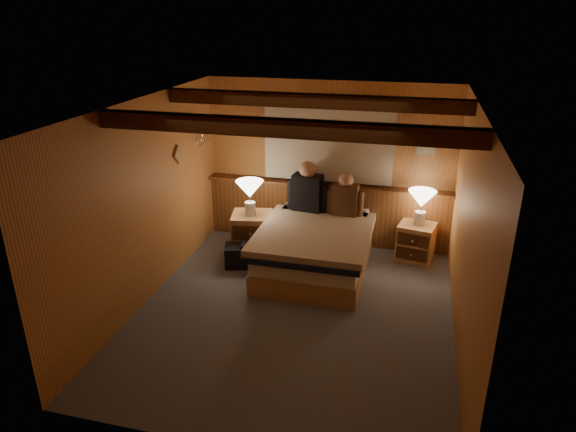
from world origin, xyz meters
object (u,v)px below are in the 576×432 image
(lamp_left, at_px, (250,191))
(lamp_right, at_px, (422,201))
(person_left, at_px, (308,190))
(person_right, at_px, (345,198))
(nightstand_right, at_px, (416,242))
(bed, at_px, (315,249))
(nightstand_left, at_px, (252,234))
(duffel_bag, at_px, (244,255))

(lamp_left, height_order, lamp_right, lamp_left)
(lamp_left, distance_m, person_left, 0.83)
(person_right, bearing_deg, person_left, 176.21)
(nightstand_right, xyz_separation_m, lamp_right, (0.02, 0.01, 0.61))
(lamp_left, height_order, person_right, person_right)
(lamp_left, bearing_deg, nightstand_right, 10.65)
(bed, relative_size, nightstand_right, 3.32)
(nightstand_left, bearing_deg, person_right, 0.65)
(person_left, height_order, person_right, person_left)
(nightstand_left, height_order, person_left, person_left)
(bed, relative_size, duffel_bag, 3.29)
(lamp_left, bearing_deg, person_left, 26.15)
(lamp_left, xyz_separation_m, person_right, (1.28, 0.32, -0.09))
(nightstand_left, bearing_deg, nightstand_right, -2.04)
(bed, bearing_deg, person_right, 63.03)
(nightstand_left, height_order, nightstand_right, nightstand_left)
(bed, height_order, nightstand_right, bed)
(lamp_right, bearing_deg, person_right, -172.94)
(bed, distance_m, lamp_right, 1.60)
(lamp_right, relative_size, person_left, 0.67)
(person_left, relative_size, duffel_bag, 1.32)
(lamp_right, bearing_deg, duffel_bag, -160.79)
(nightstand_right, height_order, lamp_right, lamp_right)
(lamp_right, distance_m, duffel_bag, 2.55)
(lamp_right, bearing_deg, nightstand_left, -169.83)
(nightstand_right, height_order, person_right, person_right)
(nightstand_right, relative_size, person_right, 0.89)
(bed, bearing_deg, nightstand_right, 28.34)
(lamp_right, distance_m, person_right, 1.04)
(nightstand_right, xyz_separation_m, lamp_left, (-2.29, -0.43, 0.70))
(nightstand_left, height_order, lamp_right, lamp_right)
(lamp_left, relative_size, lamp_right, 1.02)
(lamp_left, xyz_separation_m, duffel_bag, (0.01, -0.36, -0.81))
(nightstand_right, bearing_deg, lamp_left, -157.35)
(nightstand_left, relative_size, person_right, 1.03)
(bed, distance_m, nightstand_left, 1.02)
(lamp_right, height_order, duffel_bag, lamp_right)
(nightstand_right, height_order, duffel_bag, nightstand_right)
(lamp_left, xyz_separation_m, lamp_right, (2.32, 0.44, -0.09))
(person_right, bearing_deg, duffel_bag, -150.88)
(duffel_bag, bearing_deg, person_left, 28.75)
(nightstand_left, xyz_separation_m, person_right, (1.27, 0.29, 0.57))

